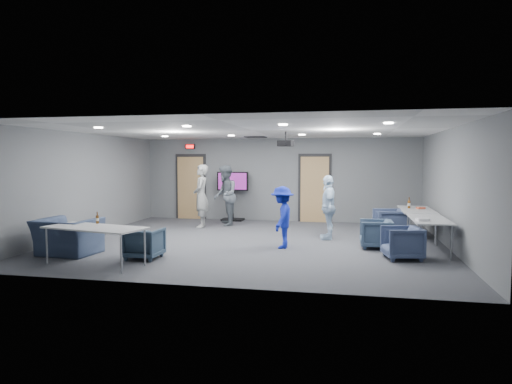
% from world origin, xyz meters
% --- Properties ---
extents(floor, '(9.00, 9.00, 0.00)m').
position_xyz_m(floor, '(0.00, 0.00, 0.00)').
color(floor, '#313338').
rests_on(floor, ground).
extents(ceiling, '(9.00, 9.00, 0.00)m').
position_xyz_m(ceiling, '(0.00, 0.00, 2.70)').
color(ceiling, silver).
rests_on(ceiling, wall_back).
extents(wall_back, '(9.00, 0.02, 2.70)m').
position_xyz_m(wall_back, '(0.00, 4.00, 1.35)').
color(wall_back, slate).
rests_on(wall_back, floor).
extents(wall_front, '(9.00, 0.02, 2.70)m').
position_xyz_m(wall_front, '(0.00, -4.00, 1.35)').
color(wall_front, slate).
rests_on(wall_front, floor).
extents(wall_left, '(0.02, 8.00, 2.70)m').
position_xyz_m(wall_left, '(-4.50, 0.00, 1.35)').
color(wall_left, slate).
rests_on(wall_left, floor).
extents(wall_right, '(0.02, 8.00, 2.70)m').
position_xyz_m(wall_right, '(4.50, 0.00, 1.35)').
color(wall_right, slate).
rests_on(wall_right, floor).
extents(door_left, '(1.06, 0.17, 2.24)m').
position_xyz_m(door_left, '(-3.00, 3.95, 1.07)').
color(door_left, black).
rests_on(door_left, wall_back).
extents(door_right, '(1.06, 0.17, 2.24)m').
position_xyz_m(door_right, '(1.20, 3.95, 1.07)').
color(door_right, black).
rests_on(door_right, wall_back).
extents(exit_sign, '(0.32, 0.08, 0.16)m').
position_xyz_m(exit_sign, '(-3.00, 3.93, 2.45)').
color(exit_sign, black).
rests_on(exit_sign, wall_back).
extents(hvac_diffuser, '(0.60, 0.60, 0.03)m').
position_xyz_m(hvac_diffuser, '(-0.50, 2.80, 2.69)').
color(hvac_diffuser, black).
rests_on(hvac_diffuser, ceiling).
extents(downlights, '(6.18, 3.78, 0.02)m').
position_xyz_m(downlights, '(0.00, 0.00, 2.68)').
color(downlights, white).
rests_on(downlights, ceiling).
extents(person_a, '(0.58, 0.76, 1.86)m').
position_xyz_m(person_a, '(-2.00, 2.08, 0.93)').
color(person_a, '#999B99').
rests_on(person_a, floor).
extents(person_b, '(0.94, 1.07, 1.84)m').
position_xyz_m(person_b, '(-1.42, 2.62, 0.92)').
color(person_b, slate).
rests_on(person_b, floor).
extents(person_c, '(0.52, 0.99, 1.62)m').
position_xyz_m(person_c, '(1.78, 0.79, 0.81)').
color(person_c, '#BFDCF6').
rests_on(person_c, floor).
extents(person_d, '(0.56, 0.93, 1.40)m').
position_xyz_m(person_d, '(0.82, -0.62, 0.70)').
color(person_d, '#1A29AB').
rests_on(person_d, floor).
extents(chair_right_a, '(0.92, 0.90, 0.73)m').
position_xyz_m(chair_right_a, '(3.35, 1.44, 0.37)').
color(chair_right_a, '#3D4969').
rests_on(chair_right_a, floor).
extents(chair_right_b, '(0.73, 0.71, 0.65)m').
position_xyz_m(chair_right_b, '(2.90, -0.20, 0.32)').
color(chair_right_b, '#384A62').
rests_on(chair_right_b, floor).
extents(chair_right_c, '(0.85, 0.83, 0.66)m').
position_xyz_m(chair_right_c, '(3.35, -1.29, 0.33)').
color(chair_right_c, '#3D4A6A').
rests_on(chair_right_c, floor).
extents(chair_front_a, '(0.68, 0.70, 0.63)m').
position_xyz_m(chair_front_a, '(-1.76, -2.29, 0.31)').
color(chair_front_a, '#314356').
rests_on(chair_front_a, floor).
extents(chair_front_b, '(1.25, 1.12, 0.76)m').
position_xyz_m(chair_front_b, '(-3.51, -2.24, 0.38)').
color(chair_front_b, '#36445E').
rests_on(chair_front_b, floor).
extents(table_right_a, '(0.79, 1.90, 0.73)m').
position_xyz_m(table_right_a, '(4.00, 1.49, 0.69)').
color(table_right_a, '#A6A8AB').
rests_on(table_right_a, floor).
extents(table_right_b, '(0.75, 1.80, 0.73)m').
position_xyz_m(table_right_b, '(4.00, -0.41, 0.68)').
color(table_right_b, '#A6A8AB').
rests_on(table_right_b, floor).
extents(table_front_left, '(2.08, 1.21, 0.73)m').
position_xyz_m(table_front_left, '(-2.41, -3.00, 0.69)').
color(table_front_left, '#A6A8AB').
rests_on(table_front_left, floor).
extents(bottle_front, '(0.06, 0.06, 0.24)m').
position_xyz_m(bottle_front, '(-2.61, -2.57, 0.82)').
color(bottle_front, '#56300E').
rests_on(bottle_front, table_front_left).
extents(bottle_right, '(0.08, 0.08, 0.29)m').
position_xyz_m(bottle_right, '(3.84, 1.70, 0.84)').
color(bottle_right, '#56300E').
rests_on(bottle_right, table_right_a).
extents(snack_box, '(0.24, 0.20, 0.05)m').
position_xyz_m(snack_box, '(4.12, 1.61, 0.75)').
color(snack_box, '#C04B30').
rests_on(snack_box, table_right_a).
extents(wrapper, '(0.28, 0.23, 0.06)m').
position_xyz_m(wrapper, '(3.80, -0.85, 0.76)').
color(wrapper, silver).
rests_on(wrapper, table_right_b).
extents(tv_stand, '(1.05, 0.50, 1.61)m').
position_xyz_m(tv_stand, '(-1.47, 3.75, 0.91)').
color(tv_stand, black).
rests_on(tv_stand, floor).
extents(projector, '(0.40, 0.37, 0.36)m').
position_xyz_m(projector, '(0.75, 0.39, 2.40)').
color(projector, black).
rests_on(projector, ceiling).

